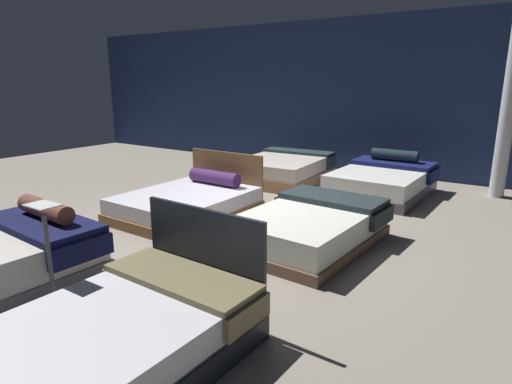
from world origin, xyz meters
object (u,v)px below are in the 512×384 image
object	(u,v)px
bed_1	(126,333)
support_pillar	(509,101)
bed_3	(310,227)
bed_5	(382,181)
price_sign	(52,276)
bed_4	(283,169)
bed_2	(189,203)

from	to	relation	value
bed_1	support_pillar	bearing A→B (deg)	77.29
bed_1	support_pillar	xyz separation A→B (m)	(1.84, 7.09, 1.51)
bed_1	bed_3	world-z (taller)	bed_1
bed_5	price_sign	distance (m)	6.09
bed_4	price_sign	xyz separation A→B (m)	(1.12, -5.97, 0.17)
bed_4	bed_2	bearing A→B (deg)	-92.91
price_sign	support_pillar	size ratio (longest dim) A/B	0.31
bed_4	bed_5	bearing A→B (deg)	-2.37
bed_1	price_sign	size ratio (longest dim) A/B	1.84
bed_3	price_sign	xyz separation A→B (m)	(-1.06, -2.94, 0.18)
bed_2	bed_5	world-z (taller)	bed_2
price_sign	support_pillar	world-z (taller)	support_pillar
price_sign	bed_4	bearing A→B (deg)	100.67
bed_1	bed_3	distance (m)	2.98
price_sign	support_pillar	distance (m)	7.71
bed_1	price_sign	distance (m)	1.04
bed_2	support_pillar	world-z (taller)	support_pillar
bed_1	price_sign	bearing A→B (deg)	179.18
bed_5	bed_1	bearing A→B (deg)	-88.67
bed_1	bed_5	distance (m)	6.05
bed_2	bed_3	world-z (taller)	bed_2
bed_3	bed_4	distance (m)	3.73
bed_3	bed_4	world-z (taller)	bed_4
bed_3	bed_5	distance (m)	3.06
bed_4	price_sign	distance (m)	6.07
bed_2	bed_4	size ratio (longest dim) A/B	0.96
bed_2	bed_5	bearing A→B (deg)	55.89
bed_1	bed_5	bearing A→B (deg)	91.75
support_pillar	bed_2	bearing A→B (deg)	-134.20
bed_4	support_pillar	world-z (taller)	support_pillar
bed_1	support_pillar	distance (m)	7.48
bed_3	bed_5	world-z (taller)	bed_5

